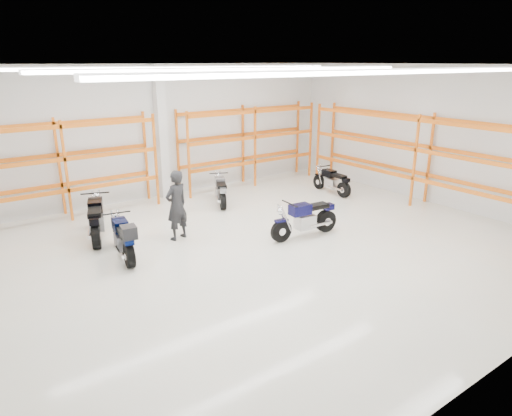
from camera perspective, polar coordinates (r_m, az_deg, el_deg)
ground at (r=11.79m, az=0.97°, el=-4.98°), size 14.00×14.00×0.00m
room_shell at (r=10.96m, az=0.98°, el=11.08°), size 14.02×12.02×4.51m
motorcycle_main at (r=12.47m, az=6.43°, el=-1.38°), size 2.12×0.70×1.04m
motorcycle_back_a at (r=12.91m, az=-19.34°, el=-1.46°), size 1.05×2.20×1.12m
motorcycle_back_b at (r=11.41m, az=-16.21°, el=-3.73°), size 0.74×2.10×1.08m
motorcycle_back_c at (r=15.24m, az=-4.43°, el=2.10°), size 0.98×1.80×0.95m
motorcycle_back_d at (r=16.65m, az=9.58°, el=3.23°), size 0.62×1.89×0.93m
standing_man at (r=12.23m, az=-9.90°, el=0.33°), size 0.79×0.63×1.89m
structural_column at (r=16.07m, az=-11.72°, el=9.20°), size 0.32×0.32×4.50m
pallet_racking_back_left at (r=14.76m, az=-23.14°, el=5.54°), size 5.67×0.87×3.00m
pallet_racking_back_right at (r=17.52m, az=-0.90°, el=8.72°), size 5.67×0.87×3.00m
pallet_racking_side at (r=15.89m, az=20.18°, el=6.78°), size 0.87×9.07×3.00m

